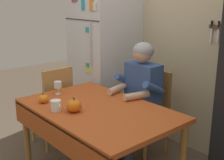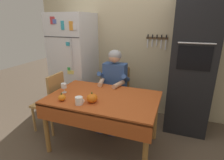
{
  "view_description": "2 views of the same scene",
  "coord_description": "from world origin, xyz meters",
  "px_view_note": "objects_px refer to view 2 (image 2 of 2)",
  "views": [
    {
      "loc": [
        1.91,
        -1.4,
        1.67
      ],
      "look_at": [
        0.02,
        0.25,
        0.97
      ],
      "focal_mm": 47.5,
      "sensor_mm": 36.0,
      "label": 1
    },
    {
      "loc": [
        0.86,
        -1.86,
        1.67
      ],
      "look_at": [
        0.08,
        0.21,
        0.94
      ],
      "focal_mm": 28.79,
      "sensor_mm": 36.0,
      "label": 2
    }
  ],
  "objects_px": {
    "dining_table": "(103,103)",
    "wine_glass": "(64,86)",
    "chair_behind_person": "(117,91)",
    "wall_oven": "(192,64)",
    "pumpkin_medium": "(92,98)",
    "pumpkin_large": "(62,98)",
    "seated_person": "(114,82)",
    "refrigerator": "(75,64)",
    "coffee_mug": "(79,101)",
    "chair_left_side": "(52,100)"
  },
  "relations": [
    {
      "from": "dining_table",
      "to": "wine_glass",
      "type": "height_order",
      "value": "wine_glass"
    },
    {
      "from": "wine_glass",
      "to": "chair_behind_person",
      "type": "bearing_deg",
      "value": 60.09
    },
    {
      "from": "wall_oven",
      "to": "pumpkin_medium",
      "type": "distance_m",
      "value": 1.59
    },
    {
      "from": "chair_behind_person",
      "to": "pumpkin_large",
      "type": "relative_size",
      "value": 9.19
    },
    {
      "from": "chair_behind_person",
      "to": "seated_person",
      "type": "xyz_separation_m",
      "value": [
        0.0,
        -0.19,
        0.23
      ]
    },
    {
      "from": "wine_glass",
      "to": "pumpkin_large",
      "type": "distance_m",
      "value": 0.27
    },
    {
      "from": "refrigerator",
      "to": "wine_glass",
      "type": "relative_size",
      "value": 13.78
    },
    {
      "from": "seated_person",
      "to": "coffee_mug",
      "type": "distance_m",
      "value": 0.9
    },
    {
      "from": "refrigerator",
      "to": "wine_glass",
      "type": "xyz_separation_m",
      "value": [
        0.4,
        -0.92,
        -0.07
      ]
    },
    {
      "from": "dining_table",
      "to": "pumpkin_large",
      "type": "distance_m",
      "value": 0.52
    },
    {
      "from": "wall_oven",
      "to": "pumpkin_medium",
      "type": "xyz_separation_m",
      "value": [
        -1.11,
        -1.11,
        -0.26
      ]
    },
    {
      "from": "coffee_mug",
      "to": "pumpkin_large",
      "type": "bearing_deg",
      "value": 176.5
    },
    {
      "from": "refrigerator",
      "to": "dining_table",
      "type": "distance_m",
      "value": 1.32
    },
    {
      "from": "coffee_mug",
      "to": "pumpkin_large",
      "type": "distance_m",
      "value": 0.25
    },
    {
      "from": "wine_glass",
      "to": "pumpkin_medium",
      "type": "xyz_separation_m",
      "value": [
        0.49,
        -0.14,
        -0.04
      ]
    },
    {
      "from": "chair_behind_person",
      "to": "chair_left_side",
      "type": "relative_size",
      "value": 1.0
    },
    {
      "from": "pumpkin_large",
      "to": "wine_glass",
      "type": "bearing_deg",
      "value": 119.17
    },
    {
      "from": "wall_oven",
      "to": "pumpkin_medium",
      "type": "height_order",
      "value": "wall_oven"
    },
    {
      "from": "refrigerator",
      "to": "pumpkin_medium",
      "type": "relative_size",
      "value": 13.49
    },
    {
      "from": "chair_behind_person",
      "to": "pumpkin_medium",
      "type": "height_order",
      "value": "chair_behind_person"
    },
    {
      "from": "chair_behind_person",
      "to": "seated_person",
      "type": "bearing_deg",
      "value": -90.0
    },
    {
      "from": "dining_table",
      "to": "chair_left_side",
      "type": "xyz_separation_m",
      "value": [
        -0.9,
        0.11,
        -0.14
      ]
    },
    {
      "from": "chair_behind_person",
      "to": "pumpkin_large",
      "type": "distance_m",
      "value": 1.15
    },
    {
      "from": "wine_glass",
      "to": "refrigerator",
      "type": "bearing_deg",
      "value": 113.3
    },
    {
      "from": "chair_left_side",
      "to": "coffee_mug",
      "type": "relative_size",
      "value": 7.89
    },
    {
      "from": "chair_left_side",
      "to": "pumpkin_large",
      "type": "relative_size",
      "value": 9.19
    },
    {
      "from": "coffee_mug",
      "to": "pumpkin_medium",
      "type": "relative_size",
      "value": 0.88
    },
    {
      "from": "coffee_mug",
      "to": "refrigerator",
      "type": "bearing_deg",
      "value": 123.54
    },
    {
      "from": "pumpkin_medium",
      "to": "refrigerator",
      "type": "bearing_deg",
      "value": 129.87
    },
    {
      "from": "wall_oven",
      "to": "seated_person",
      "type": "distance_m",
      "value": 1.21
    },
    {
      "from": "wall_oven",
      "to": "pumpkin_large",
      "type": "xyz_separation_m",
      "value": [
        -1.47,
        -1.2,
        -0.27
      ]
    },
    {
      "from": "wall_oven",
      "to": "seated_person",
      "type": "xyz_separation_m",
      "value": [
        -1.12,
        -0.32,
        -0.31
      ]
    },
    {
      "from": "chair_left_side",
      "to": "pumpkin_medium",
      "type": "height_order",
      "value": "chair_left_side"
    },
    {
      "from": "coffee_mug",
      "to": "wall_oven",
      "type": "bearing_deg",
      "value": 44.74
    },
    {
      "from": "chair_left_side",
      "to": "pumpkin_large",
      "type": "distance_m",
      "value": 0.67
    },
    {
      "from": "pumpkin_medium",
      "to": "chair_behind_person",
      "type": "bearing_deg",
      "value": 90.89
    },
    {
      "from": "refrigerator",
      "to": "coffee_mug",
      "type": "xyz_separation_m",
      "value": [
        0.78,
        -1.17,
        -0.11
      ]
    },
    {
      "from": "coffee_mug",
      "to": "wine_glass",
      "type": "xyz_separation_m",
      "value": [
        -0.38,
        0.25,
        0.05
      ]
    },
    {
      "from": "seated_person",
      "to": "wall_oven",
      "type": "bearing_deg",
      "value": 15.86
    },
    {
      "from": "refrigerator",
      "to": "pumpkin_medium",
      "type": "distance_m",
      "value": 1.4
    },
    {
      "from": "chair_behind_person",
      "to": "coffee_mug",
      "type": "height_order",
      "value": "chair_behind_person"
    },
    {
      "from": "refrigerator",
      "to": "pumpkin_large",
      "type": "distance_m",
      "value": 1.28
    },
    {
      "from": "dining_table",
      "to": "pumpkin_large",
      "type": "height_order",
      "value": "pumpkin_large"
    },
    {
      "from": "refrigerator",
      "to": "wine_glass",
      "type": "height_order",
      "value": "refrigerator"
    },
    {
      "from": "dining_table",
      "to": "chair_left_side",
      "type": "bearing_deg",
      "value": 173.29
    },
    {
      "from": "chair_left_side",
      "to": "seated_person",
      "type": "bearing_deg",
      "value": 31.01
    },
    {
      "from": "pumpkin_large",
      "to": "chair_behind_person",
      "type": "bearing_deg",
      "value": 71.85
    },
    {
      "from": "seated_person",
      "to": "coffee_mug",
      "type": "bearing_deg",
      "value": -96.42
    },
    {
      "from": "refrigerator",
      "to": "pumpkin_large",
      "type": "bearing_deg",
      "value": -65.47
    },
    {
      "from": "dining_table",
      "to": "wine_glass",
      "type": "bearing_deg",
      "value": -175.75
    }
  ]
}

